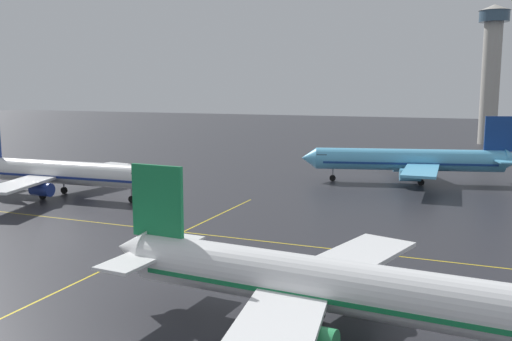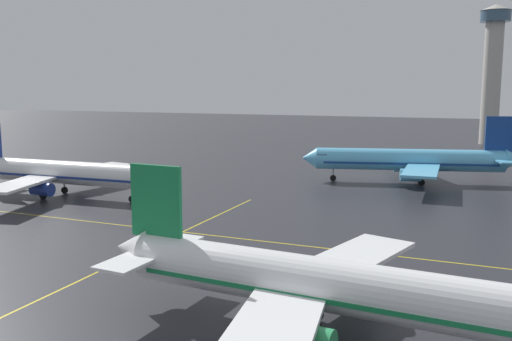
% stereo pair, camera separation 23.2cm
% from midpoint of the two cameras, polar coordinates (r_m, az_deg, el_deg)
% --- Properties ---
extents(airliner_front_gate, '(35.06, 30.20, 10.90)m').
position_cam_midpoint_polar(airliner_front_gate, '(37.40, 7.02, -11.67)').
color(airliner_front_gate, white).
rests_on(airliner_front_gate, ground).
extents(airliner_second_row, '(35.42, 30.57, 11.02)m').
position_cam_midpoint_polar(airliner_second_row, '(89.52, -19.66, -0.21)').
color(airliner_second_row, white).
rests_on(airliner_second_row, ground).
extents(airliner_third_row, '(37.59, 32.00, 11.82)m').
position_cam_midpoint_polar(airliner_third_row, '(100.58, 15.63, 1.04)').
color(airliner_third_row, '#5BB7E5').
rests_on(airliner_third_row, ground).
extents(taxiway_markings, '(130.07, 74.69, 0.01)m').
position_cam_midpoint_polar(taxiway_markings, '(51.77, -17.28, -10.56)').
color(taxiway_markings, yellow).
rests_on(taxiway_markings, ground).
extents(control_tower, '(8.82, 8.82, 40.44)m').
position_cam_midpoint_polar(control_tower, '(178.19, 23.09, 10.02)').
color(control_tower, '#ADA89E').
rests_on(control_tower, ground).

